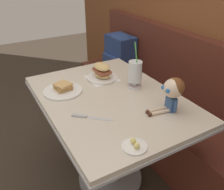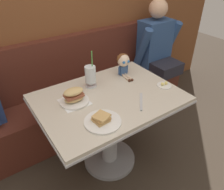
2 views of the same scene
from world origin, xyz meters
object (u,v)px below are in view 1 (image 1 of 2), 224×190
(sandwich_plate, at_px, (102,73))
(butter_knife, at_px, (85,117))
(butter_saucer, at_px, (135,146))
(backpack, at_px, (120,52))
(milkshake_glass, at_px, (135,73))
(seated_doll, at_px, (173,90))
(toast_plate, at_px, (63,90))

(sandwich_plate, height_order, butter_knife, sandwich_plate)
(butter_saucer, bearing_deg, butter_knife, -163.99)
(sandwich_plate, height_order, backpack, sandwich_plate)
(milkshake_glass, bearing_deg, butter_knife, -68.95)
(milkshake_glass, bearing_deg, backpack, 154.79)
(sandwich_plate, distance_m, seated_doll, 0.59)
(butter_saucer, relative_size, butter_knife, 0.63)
(butter_knife, height_order, seated_doll, seated_doll)
(backpack, bearing_deg, butter_knife, -39.84)
(toast_plate, distance_m, sandwich_plate, 0.32)
(toast_plate, bearing_deg, milkshake_glass, 69.12)
(toast_plate, distance_m, backpack, 1.07)
(sandwich_plate, relative_size, butter_saucer, 1.83)
(seated_doll, xyz_separation_m, backpack, (-1.17, 0.38, -0.21))
(milkshake_glass, bearing_deg, sandwich_plate, -148.83)
(toast_plate, relative_size, sandwich_plate, 1.14)
(butter_knife, distance_m, seated_doll, 0.50)
(milkshake_glass, bearing_deg, seated_doll, 2.23)
(toast_plate, height_order, butter_knife, toast_plate)
(milkshake_glass, bearing_deg, toast_plate, -110.88)
(toast_plate, xyz_separation_m, butter_knife, (0.34, 0.00, -0.01))
(seated_doll, bearing_deg, butter_knife, -110.86)
(toast_plate, xyz_separation_m, sandwich_plate, (-0.05, 0.31, 0.03))
(sandwich_plate, bearing_deg, seated_doll, 14.53)
(butter_knife, distance_m, backpack, 1.30)
(butter_knife, xyz_separation_m, seated_doll, (0.17, 0.46, 0.12))
(sandwich_plate, distance_m, butter_saucer, 0.76)
(toast_plate, height_order, butter_saucer, toast_plate)
(toast_plate, bearing_deg, backpack, 128.14)
(toast_plate, xyz_separation_m, butter_saucer, (0.68, 0.10, -0.01))
(toast_plate, xyz_separation_m, backpack, (-0.66, 0.84, -0.10))
(toast_plate, distance_m, milkshake_glass, 0.49)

